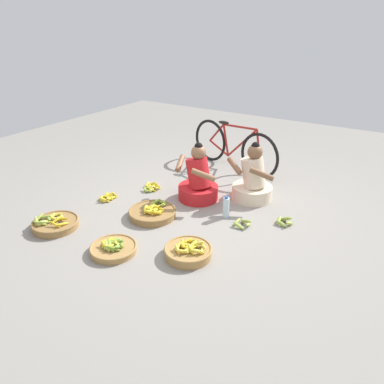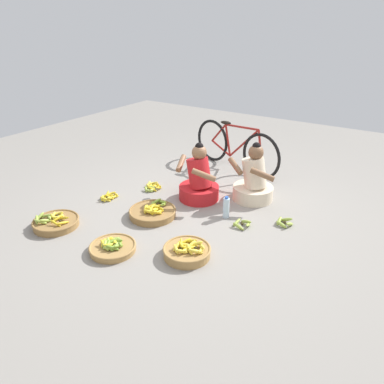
# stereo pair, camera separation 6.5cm
# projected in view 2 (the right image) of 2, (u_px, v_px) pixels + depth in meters

# --- Properties ---
(ground_plane) EXTENTS (10.00, 10.00, 0.00)m
(ground_plane) POSITION_uv_depth(u_px,v_px,m) (201.00, 212.00, 4.40)
(ground_plane) COLOR gray
(vendor_woman_front) EXTENTS (0.70, 0.53, 0.77)m
(vendor_woman_front) POSITION_uv_depth(u_px,v_px,m) (199.00, 182.00, 4.63)
(vendor_woman_front) COLOR red
(vendor_woman_front) RESTS_ON ground
(vendor_woman_behind) EXTENTS (0.70, 0.52, 0.77)m
(vendor_woman_behind) POSITION_uv_depth(u_px,v_px,m) (253.00, 182.00, 4.61)
(vendor_woman_behind) COLOR beige
(vendor_woman_behind) RESTS_ON ground
(bicycle_leaning) EXTENTS (1.65, 0.51, 0.73)m
(bicycle_leaning) POSITION_uv_depth(u_px,v_px,m) (235.00, 147.00, 5.54)
(bicycle_leaning) COLOR black
(bicycle_leaning) RESTS_ON ground
(banana_basket_front_center) EXTENTS (0.56, 0.56, 0.16)m
(banana_basket_front_center) POSITION_uv_depth(u_px,v_px,m) (153.00, 212.00, 4.28)
(banana_basket_front_center) COLOR olive
(banana_basket_front_center) RESTS_ON ground
(banana_basket_mid_left) EXTENTS (0.52, 0.52, 0.16)m
(banana_basket_mid_left) POSITION_uv_depth(u_px,v_px,m) (56.00, 222.00, 4.07)
(banana_basket_mid_left) COLOR olive
(banana_basket_mid_left) RESTS_ON ground
(banana_basket_front_left) EXTENTS (0.48, 0.48, 0.17)m
(banana_basket_front_left) POSITION_uv_depth(u_px,v_px,m) (187.00, 251.00, 3.54)
(banana_basket_front_left) COLOR #A87F47
(banana_basket_front_left) RESTS_ON ground
(banana_basket_mid_right) EXTENTS (0.48, 0.48, 0.14)m
(banana_basket_mid_right) POSITION_uv_depth(u_px,v_px,m) (113.00, 247.00, 3.63)
(banana_basket_mid_right) COLOR #A87F47
(banana_basket_mid_right) RESTS_ON ground
(loose_bananas_front_right) EXTENTS (0.19, 0.19, 0.09)m
(loose_bananas_front_right) POSITION_uv_depth(u_px,v_px,m) (284.00, 222.00, 4.11)
(loose_bananas_front_right) COLOR #9EB747
(loose_bananas_front_right) RESTS_ON ground
(loose_bananas_back_right) EXTENTS (0.20, 0.21, 0.09)m
(loose_bananas_back_right) POSITION_uv_depth(u_px,v_px,m) (242.00, 224.00, 4.08)
(loose_bananas_back_right) COLOR #9EB747
(loose_bananas_back_right) RESTS_ON ground
(loose_bananas_near_vendor) EXTENTS (0.28, 0.31, 0.09)m
(loose_bananas_near_vendor) POSITION_uv_depth(u_px,v_px,m) (153.00, 187.00, 5.00)
(loose_bananas_near_vendor) COLOR gold
(loose_bananas_near_vendor) RESTS_ON ground
(loose_bananas_back_left) EXTENTS (0.21, 0.29, 0.09)m
(loose_bananas_back_left) POSITION_uv_depth(u_px,v_px,m) (109.00, 197.00, 4.72)
(loose_bananas_back_left) COLOR gold
(loose_bananas_back_left) RESTS_ON ground
(water_bottle) EXTENTS (0.08, 0.08, 0.27)m
(water_bottle) POSITION_uv_depth(u_px,v_px,m) (226.00, 208.00, 4.23)
(water_bottle) COLOR silver
(water_bottle) RESTS_ON ground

